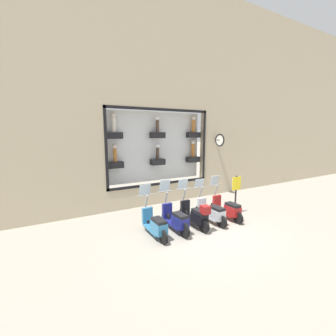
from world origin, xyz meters
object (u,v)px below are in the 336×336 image
at_px(scooter_teal_4, 155,225).
at_px(shop_sign_post, 236,194).
at_px(scooter_black_2, 196,215).
at_px(scooter_navy_3, 176,219).
at_px(scooter_silver_1, 212,212).
at_px(scooter_red_0, 227,209).

xyz_separation_m(scooter_teal_4, shop_sign_post, (0.21, -3.85, 0.48)).
distance_m(scooter_black_2, scooter_navy_3, 0.80).
xyz_separation_m(scooter_black_2, scooter_navy_3, (0.06, 0.80, -0.04)).
height_order(scooter_black_2, scooter_teal_4, scooter_black_2).
bearing_deg(scooter_teal_4, scooter_silver_1, -90.01).
bearing_deg(shop_sign_post, scooter_black_2, 96.69).
bearing_deg(scooter_red_0, scooter_navy_3, 89.85).
bearing_deg(scooter_navy_3, scooter_black_2, -94.47).
bearing_deg(scooter_red_0, shop_sign_post, -72.10).
xyz_separation_m(scooter_silver_1, shop_sign_post, (0.21, -1.44, 0.48)).
height_order(scooter_red_0, scooter_teal_4, scooter_red_0).
height_order(scooter_silver_1, shop_sign_post, shop_sign_post).
distance_m(scooter_red_0, scooter_silver_1, 0.80).
height_order(scooter_silver_1, scooter_black_2, scooter_black_2).
relative_size(scooter_red_0, shop_sign_post, 1.07).
xyz_separation_m(scooter_silver_1, scooter_teal_4, (0.00, 2.40, -0.00)).
height_order(scooter_navy_3, scooter_teal_4, scooter_navy_3).
relative_size(scooter_silver_1, scooter_navy_3, 0.99).
distance_m(scooter_red_0, shop_sign_post, 0.83).
bearing_deg(scooter_teal_4, shop_sign_post, -86.91).
bearing_deg(scooter_silver_1, scooter_red_0, -89.90).
bearing_deg(scooter_black_2, scooter_navy_3, 85.53).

